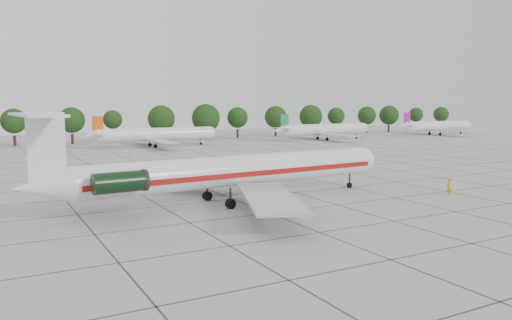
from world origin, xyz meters
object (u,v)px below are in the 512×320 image
(ground_crew, at_px, (449,187))
(bg_airliner_c, at_px, (156,135))
(bg_airliner_d, at_px, (325,130))
(main_airliner, at_px, (223,171))
(bg_airliner_e, at_px, (437,126))

(ground_crew, relative_size, bg_airliner_c, 0.07)
(bg_airliner_c, relative_size, bg_airliner_d, 1.00)
(main_airliner, bearing_deg, bg_airliner_e, 27.92)
(main_airliner, relative_size, ground_crew, 20.37)
(bg_airliner_d, height_order, bg_airliner_e, same)
(ground_crew, xyz_separation_m, bg_airliner_c, (-9.94, 76.36, 1.91))
(main_airliner, relative_size, bg_airliner_d, 1.45)
(main_airliner, xyz_separation_m, bg_airliner_c, (14.19, 68.37, -0.47))
(bg_airliner_c, bearing_deg, main_airliner, -101.72)
(main_airliner, distance_m, bg_airliner_d, 91.55)
(ground_crew, xyz_separation_m, bg_airliner_d, (38.22, 75.03, 1.91))
(main_airliner, height_order, bg_airliner_d, main_airliner)
(ground_crew, relative_size, bg_airliner_e, 0.07)
(bg_airliner_e, bearing_deg, main_airliner, -147.88)
(main_airliner, relative_size, bg_airliner_e, 1.45)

